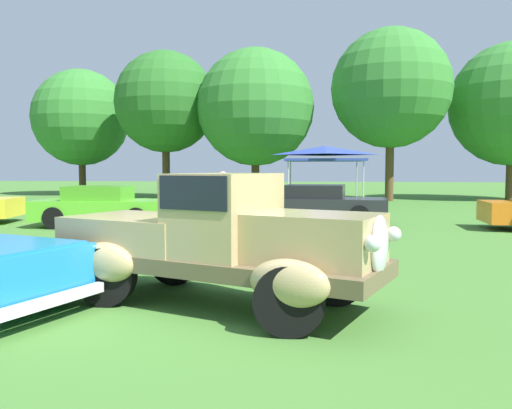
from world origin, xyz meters
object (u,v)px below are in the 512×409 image
Objects in this scene: feature_pickup_truck at (219,238)px; show_car_charcoal at (319,204)px; spectator_between_cars at (223,206)px; canopy_tent_left_field at (325,153)px; show_car_lime at (103,207)px.

feature_pickup_truck is 1.03× the size of show_car_charcoal.
spectator_between_cars reaches higher than show_car_charcoal.
feature_pickup_truck reaches higher than show_car_charcoal.
canopy_tent_left_field reaches higher than spectator_between_cars.
feature_pickup_truck reaches higher than show_car_lime.
show_car_lime is 1.20× the size of canopy_tent_left_field.
canopy_tent_left_field reaches higher than feature_pickup_truck.
feature_pickup_truck is at bearing -96.25° from canopy_tent_left_field.
canopy_tent_left_field is (2.57, 11.73, 1.51)m from spectator_between_cars.
show_car_lime is 10.69m from canopy_tent_left_field.
show_car_lime is 6.70m from show_car_charcoal.
feature_pickup_truck is 1.34× the size of canopy_tent_left_field.
canopy_tent_left_field is (1.82, 16.65, 1.56)m from feature_pickup_truck.
spectator_between_cars is at bearing -41.15° from show_car_lime.
show_car_charcoal is (6.48, 1.72, 0.00)m from show_car_lime.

